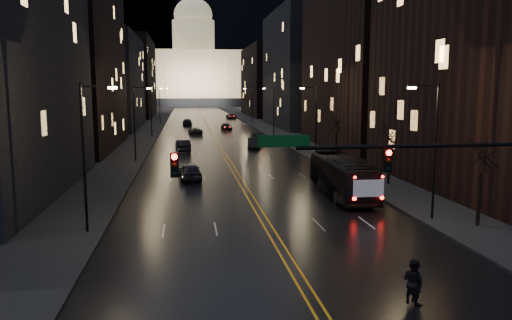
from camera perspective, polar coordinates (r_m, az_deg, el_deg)
name	(u,v)px	position (r m, az deg, el deg)	size (l,w,h in m)	color
ground	(306,289)	(22.49, 5.69, -14.49)	(900.00, 900.00, 0.00)	black
road	(202,118)	(150.48, -6.14, 4.80)	(20.00, 320.00, 0.02)	black
sidewalk_left	(155,118)	(150.66, -11.49, 4.71)	(8.00, 320.00, 0.16)	black
sidewalk_right	(249,117)	(151.59, -0.83, 4.90)	(8.00, 320.00, 0.16)	black
center_line	(202,118)	(150.48, -6.14, 4.80)	(0.62, 320.00, 0.01)	orange
building_left_mid	(69,50)	(76.04, -20.60, 11.67)	(12.00, 30.00, 28.00)	black
building_left_far	(110,82)	(113.29, -16.34, 8.50)	(12.00, 34.00, 20.00)	black
building_left_dist	(133,78)	(160.98, -13.92, 9.09)	(12.00, 40.00, 24.00)	black
building_right_near	(492,49)	(47.97, 25.37, 11.38)	(12.00, 26.00, 24.00)	black
building_right_tall	(368,15)	(75.54, 12.68, 15.82)	(12.00, 30.00, 38.00)	black
building_right_mid	(300,69)	(115.21, 5.10, 10.27)	(12.00, 34.00, 26.00)	black
building_right_dist	(266,81)	(162.27, 1.20, 8.96)	(12.00, 40.00, 22.00)	black
mountain_ridge	(241,16)	(406.60, -1.68, 16.10)	(520.00, 60.00, 130.00)	black
capitol	(194,73)	(270.33, -7.08, 9.88)	(90.00, 50.00, 58.50)	black
traffic_signal	(439,171)	(23.19, 20.20, -1.14)	(17.29, 0.45, 7.00)	black
streetlamp_right_near	(433,144)	(34.24, 19.57, 1.70)	(2.13, 0.25, 9.00)	black
streetlamp_left_near	(87,150)	(30.91, -18.78, 1.09)	(2.13, 0.25, 9.00)	black
streetlamp_right_mid	(315,118)	(62.30, 6.72, 4.81)	(2.13, 0.25, 9.00)	black
streetlamp_left_mid	(136,119)	(60.53, -13.56, 4.54)	(2.13, 0.25, 9.00)	black
streetlamp_right_far	(273,108)	(91.60, 1.93, 5.90)	(2.13, 0.25, 9.00)	black
streetlamp_left_far	(152,109)	(90.41, -11.77, 5.71)	(2.13, 0.25, 9.00)	black
streetlamp_right_dist	(251,104)	(121.24, -0.54, 6.45)	(2.13, 0.25, 9.00)	black
streetlamp_left_dist	(160,104)	(120.34, -10.87, 6.30)	(2.13, 0.25, 9.00)	black
tree_right_near	(482,156)	(33.68, 24.39, 0.39)	(2.40, 2.40, 6.65)	black
tree_right_mid	(390,135)	(46.03, 15.06, 2.73)	(2.40, 2.40, 6.65)	black
tree_right_far	(336,123)	(61.02, 9.18, 4.17)	(2.40, 2.40, 6.65)	black
bus	(342,176)	(41.09, 9.78, -1.80)	(2.74, 11.72, 3.26)	black
oncoming_car_a	(190,171)	(48.06, -7.53, -1.30)	(1.94, 4.82, 1.64)	black
oncoming_car_b	(183,146)	(69.77, -8.34, 1.63)	(1.77, 5.09, 1.68)	black
oncoming_car_c	(195,131)	(96.36, -6.96, 3.33)	(2.25, 4.87, 1.35)	black
oncoming_car_d	(187,122)	(119.99, -7.86, 4.30)	(2.18, 5.37, 1.56)	black
receding_car_a	(254,143)	(72.08, -0.27, 1.90)	(1.72, 4.94, 1.63)	black
receding_car_b	(258,138)	(81.01, 0.26, 2.55)	(1.81, 4.49, 1.53)	black
receding_car_c	(226,127)	(106.07, -3.40, 3.81)	(1.86, 4.56, 1.32)	black
receding_car_d	(231,116)	(146.05, -2.85, 5.00)	(2.29, 4.96, 1.38)	black
pedestrian_a	(416,283)	(21.74, 17.81, -13.21)	(0.63, 0.42, 1.74)	black
pedestrian_b	(413,281)	(21.66, 17.49, -13.10)	(0.91, 0.50, 1.86)	black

